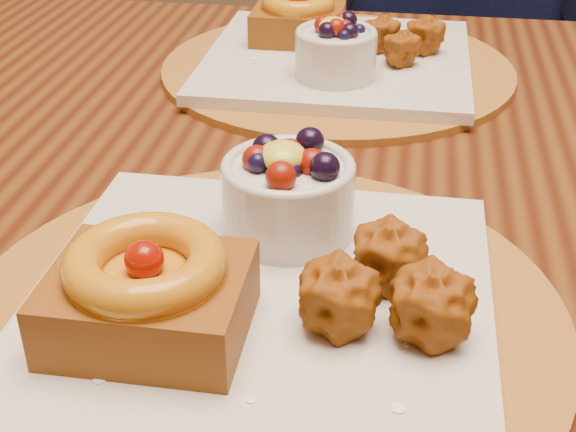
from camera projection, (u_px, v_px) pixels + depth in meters
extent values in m
cube|color=#38170A|center=(309.00, 183.00, 0.70)|extent=(1.60, 0.90, 0.04)
cylinder|color=brown|center=(261.00, 315.00, 0.50)|extent=(0.38, 0.38, 0.01)
cube|color=silver|center=(261.00, 302.00, 0.49)|extent=(0.28, 0.28, 0.01)
cube|color=#4E1D07|center=(149.00, 303.00, 0.45)|extent=(0.11, 0.09, 0.04)
torus|color=#AC660A|center=(145.00, 263.00, 0.44)|extent=(0.09, 0.09, 0.02)
sphere|color=#7C0C02|center=(144.00, 260.00, 0.43)|extent=(0.02, 0.02, 0.02)
sphere|color=#8D480A|center=(388.00, 255.00, 0.49)|extent=(0.04, 0.04, 0.04)
sphere|color=#8D480A|center=(337.00, 298.00, 0.45)|extent=(0.04, 0.04, 0.04)
sphere|color=#8D480A|center=(430.00, 307.00, 0.45)|extent=(0.04, 0.04, 0.04)
cylinder|color=silver|center=(288.00, 200.00, 0.54)|extent=(0.09, 0.09, 0.05)
torus|color=silver|center=(288.00, 167.00, 0.53)|extent=(0.09, 0.09, 0.01)
ellipsoid|color=gold|center=(282.00, 155.00, 0.52)|extent=(0.03, 0.03, 0.02)
cylinder|color=brown|center=(337.00, 68.00, 0.87)|extent=(0.38, 0.38, 0.01)
cube|color=silver|center=(338.00, 59.00, 0.87)|extent=(0.28, 0.28, 0.01)
cube|color=#4E1D07|center=(298.00, 24.00, 0.90)|extent=(0.10, 0.08, 0.04)
torus|color=#AC660A|center=(298.00, 3.00, 0.88)|extent=(0.08, 0.08, 0.02)
sphere|color=#7C0C02|center=(298.00, 1.00, 0.88)|extent=(0.02, 0.02, 0.02)
sphere|color=#8D480A|center=(401.00, 48.00, 0.83)|extent=(0.04, 0.04, 0.04)
sphere|color=#8D480A|center=(381.00, 34.00, 0.87)|extent=(0.04, 0.04, 0.04)
sphere|color=#8D480A|center=(424.00, 36.00, 0.86)|extent=(0.04, 0.04, 0.04)
cylinder|color=silver|center=(336.00, 55.00, 0.79)|extent=(0.08, 0.08, 0.04)
torus|color=silver|center=(336.00, 33.00, 0.78)|extent=(0.08, 0.08, 0.01)
ellipsoid|color=gold|center=(332.00, 25.00, 0.78)|extent=(0.03, 0.03, 0.02)
cube|color=black|center=(424.00, 135.00, 1.56)|extent=(0.42, 0.42, 0.04)
cylinder|color=black|center=(318.00, 263.00, 1.55)|extent=(0.03, 0.03, 0.39)
cylinder|color=black|center=(499.00, 286.00, 1.49)|extent=(0.03, 0.03, 0.39)
cylinder|color=black|center=(347.00, 181.00, 1.84)|extent=(0.03, 0.03, 0.39)
cylinder|color=black|center=(499.00, 198.00, 1.78)|extent=(0.03, 0.03, 0.39)
cube|color=black|center=(440.00, 4.00, 1.60)|extent=(0.40, 0.05, 0.41)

